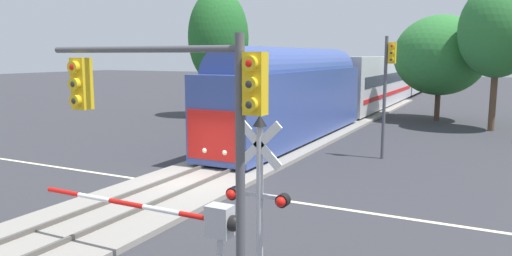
{
  "coord_description": "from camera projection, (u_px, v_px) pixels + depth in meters",
  "views": [
    {
      "loc": [
        10.58,
        -14.95,
        5.06
      ],
      "look_at": [
        1.53,
        2.95,
        2.0
      ],
      "focal_mm": 33.67,
      "sensor_mm": 36.0,
      "label": 1
    }
  ],
  "objects": [
    {
      "name": "railway_track",
      "position": [
        187.0,
        184.0,
        18.66
      ],
      "size": [
        4.4,
        80.0,
        0.32
      ],
      "color": "gray",
      "rests_on": "ground"
    },
    {
      "name": "crossing_signal_mast",
      "position": [
        259.0,
        191.0,
        9.55
      ],
      "size": [
        1.36,
        0.44,
        3.9
      ],
      "color": "#B2B2B7",
      "rests_on": "ground"
    },
    {
      "name": "crossing_gate_near",
      "position": [
        195.0,
        219.0,
        10.84
      ],
      "size": [
        5.91,
        0.4,
        1.8
      ],
      "color": "#B7B7BC",
      "rests_on": "ground"
    },
    {
      "name": "traffic_signal_near_right",
      "position": [
        179.0,
        112.0,
        8.31
      ],
      "size": [
        4.57,
        0.38,
        5.41
      ],
      "color": "#4C4C51",
      "rests_on": "ground"
    },
    {
      "name": "oak_behind_train",
      "position": [
        218.0,
        38.0,
        38.72
      ],
      "size": [
        4.89,
        4.89,
        10.32
      ],
      "color": "#4C3828",
      "rests_on": "ground"
    },
    {
      "name": "commuter_train",
      "position": [
        378.0,
        79.0,
        46.93
      ],
      "size": [
        3.04,
        64.81,
        5.16
      ],
      "color": "#384C93",
      "rests_on": "railway_track"
    },
    {
      "name": "elm_centre_background",
      "position": [
        440.0,
        55.0,
        36.61
      ],
      "size": [
        6.91,
        6.91,
        8.09
      ],
      "color": "#4C3828",
      "rests_on": "ground"
    },
    {
      "name": "oak_far_right",
      "position": [
        498.0,
        30.0,
        31.39
      ],
      "size": [
        4.98,
        4.98,
        9.82
      ],
      "color": "brown",
      "rests_on": "ground"
    },
    {
      "name": "traffic_signal_far_side",
      "position": [
        388.0,
        78.0,
        23.0
      ],
      "size": [
        0.53,
        0.38,
        5.96
      ],
      "color": "#4C4C51",
      "rests_on": "ground"
    },
    {
      "name": "ground_plane",
      "position": [
        187.0,
        186.0,
        18.67
      ],
      "size": [
        220.0,
        220.0,
        0.0
      ],
      "primitive_type": "plane",
      "color": "#333338"
    },
    {
      "name": "road_centre_stripe",
      "position": [
        187.0,
        186.0,
        18.67
      ],
      "size": [
        44.0,
        0.2,
        0.01
      ],
      "color": "beige",
      "rests_on": "ground"
    }
  ]
}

